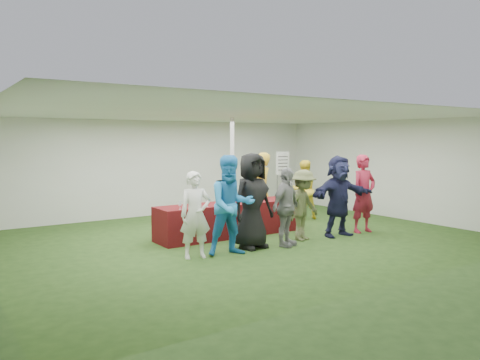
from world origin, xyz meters
TOP-DOWN VIEW (x-y plane):
  - ground at (0.00, 0.00)m, footprint 60.00×60.00m
  - tent at (0.50, 1.20)m, footprint 10.00×10.00m
  - serving_table at (-0.02, 0.38)m, footprint 3.60×0.80m
  - wine_bottles at (0.61, 0.51)m, footprint 0.78×0.12m
  - wine_glasses at (-0.47, 0.13)m, footprint 2.80×0.12m
  - water_bottle at (0.07, 0.46)m, footprint 0.07×0.07m
  - bar_towel at (1.60, 0.43)m, footprint 0.25×0.18m
  - dump_bucket at (1.52, 0.16)m, footprint 0.25×0.25m
  - wine_list_sign at (3.24, 2.60)m, footprint 0.50×0.03m
  - staff_pourer at (1.20, 0.95)m, footprint 0.80×0.68m
  - staff_back at (2.74, 1.11)m, footprint 0.88×0.74m
  - customer_0 at (-1.70, -0.93)m, footprint 0.65×0.49m
  - customer_1 at (-1.03, -1.11)m, footprint 1.05×0.90m
  - customer_2 at (-0.38, -0.87)m, footprint 0.99×0.70m
  - customer_3 at (0.28, -1.13)m, footprint 1.02×0.71m
  - customer_4 at (0.95, -0.89)m, footprint 1.10×0.80m
  - customer_5 at (1.88, -1.03)m, footprint 1.71×0.63m
  - customer_6 at (2.71, -1.03)m, footprint 0.69×0.48m

SIDE VIEW (x-z plane):
  - ground at x=0.00m, z-range 0.00..0.00m
  - serving_table at x=-0.02m, z-range 0.00..0.75m
  - customer_4 at x=0.95m, z-range 0.00..1.52m
  - bar_towel at x=1.60m, z-range 0.75..0.78m
  - customer_0 at x=-1.70m, z-range 0.00..1.60m
  - staff_back at x=2.74m, z-range 0.00..1.61m
  - customer_3 at x=0.28m, z-range 0.00..1.61m
  - dump_bucket at x=1.52m, z-range 0.75..0.93m
  - water_bottle at x=0.07m, z-range 0.74..0.97m
  - wine_glasses at x=-0.47m, z-range 0.78..0.94m
  - wine_bottles at x=0.61m, z-range 0.71..1.03m
  - customer_5 at x=1.88m, z-range 0.00..1.82m
  - customer_6 at x=2.71m, z-range 0.00..1.82m
  - staff_pourer at x=1.20m, z-range 0.00..1.84m
  - customer_1 at x=-1.03m, z-range 0.00..1.88m
  - customer_2 at x=-0.38m, z-range 0.00..1.91m
  - wine_list_sign at x=3.24m, z-range 0.42..2.22m
  - tent at x=0.50m, z-range -3.65..6.35m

